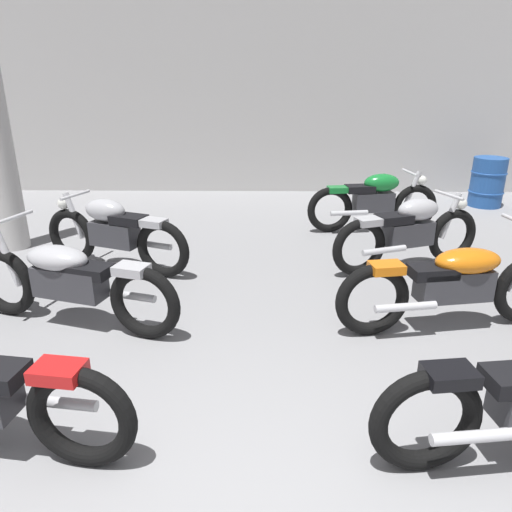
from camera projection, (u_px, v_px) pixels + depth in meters
The scene contains 7 objects.
back_wall at pixel (261, 96), 9.14m from camera, with size 13.47×0.24×3.60m, color #BCBAB7.
motorcycle_left_row_1 at pixel (68, 280), 4.35m from camera, with size 2.11×0.86×0.97m.
motorcycle_left_row_2 at pixel (114, 232), 5.66m from camera, with size 1.88×0.82×0.88m.
motorcycle_right_row_1 at pixel (455, 283), 4.29m from camera, with size 2.16×0.73×0.97m.
motorcycle_right_row_2 at pixel (409, 231), 5.67m from camera, with size 1.89×0.80×0.88m.
motorcycle_right_row_3 at pixel (374, 200), 7.08m from camera, with size 1.97×0.57×0.88m.
oil_drum at pixel (487, 182), 8.44m from camera, with size 0.59×0.59×0.85m.
Camera 1 is at (0.07, -1.58, 2.18)m, focal length 33.98 mm.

